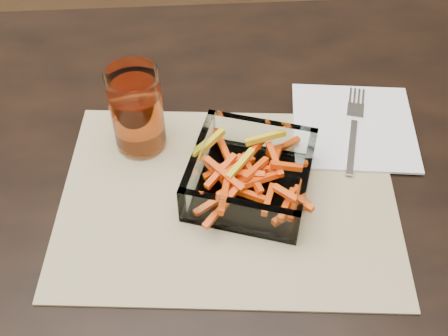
{
  "coord_description": "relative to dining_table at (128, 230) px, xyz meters",
  "views": [
    {
      "loc": [
        0.11,
        -0.48,
        1.35
      ],
      "look_at": [
        0.14,
        0.01,
        0.78
      ],
      "focal_mm": 45.0,
      "sensor_mm": 36.0,
      "label": 1
    }
  ],
  "objects": [
    {
      "name": "dining_table",
      "position": [
        0.0,
        0.0,
        0.0
      ],
      "size": [
        1.6,
        0.9,
        0.75
      ],
      "color": "black",
      "rests_on": "ground"
    },
    {
      "name": "placemat",
      "position": [
        0.15,
        -0.02,
        0.09
      ],
      "size": [
        0.48,
        0.37,
        0.0
      ],
      "primitive_type": "cube",
      "rotation": [
        0.0,
        0.0,
        -0.09
      ],
      "color": "tan",
      "rests_on": "dining_table"
    },
    {
      "name": "glass_bowl",
      "position": [
        0.18,
        -0.01,
        0.12
      ],
      "size": [
        0.19,
        0.19,
        0.06
      ],
      "rotation": [
        0.0,
        0.0,
        -0.31
      ],
      "color": "white",
      "rests_on": "placemat"
    },
    {
      "name": "tumbler",
      "position": [
        0.03,
        0.09,
        0.15
      ],
      "size": [
        0.07,
        0.07,
        0.13
      ],
      "color": "white",
      "rests_on": "placemat"
    },
    {
      "name": "napkin",
      "position": [
        0.34,
        0.1,
        0.09
      ],
      "size": [
        0.2,
        0.2,
        0.0
      ],
      "primitive_type": "cube",
      "rotation": [
        0.0,
        0.0,
        -0.12
      ],
      "color": "white",
      "rests_on": "placemat"
    },
    {
      "name": "fork",
      "position": [
        0.34,
        0.1,
        0.1
      ],
      "size": [
        0.07,
        0.18,
        0.0
      ],
      "rotation": [
        0.0,
        0.0,
        -0.28
      ],
      "color": "silver",
      "rests_on": "napkin"
    }
  ]
}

